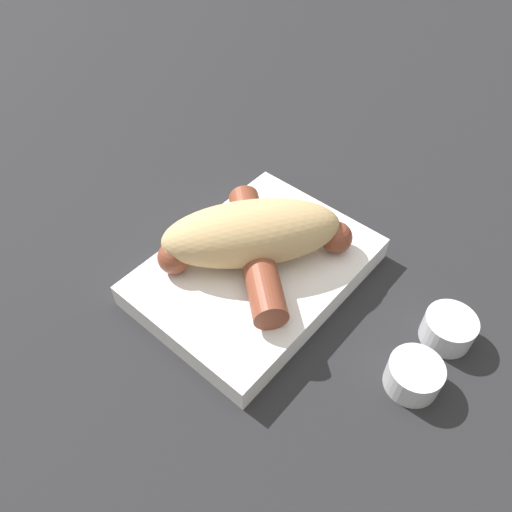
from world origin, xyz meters
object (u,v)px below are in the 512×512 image
object	(u,v)px
food_tray	(256,271)
condiment_cup_near	(412,378)
bread_roll	(252,233)
condiment_cup_far	(448,330)
sausage	(257,247)

from	to	relation	value
food_tray	condiment_cup_near	distance (m)	0.18
food_tray	bread_roll	size ratio (longest dim) A/B	1.28
condiment_cup_far	condiment_cup_near	bearing A→B (deg)	-0.58
condiment_cup_far	bread_roll	bearing A→B (deg)	-73.32
condiment_cup_near	bread_roll	bearing A→B (deg)	-92.41
bread_roll	sausage	distance (m)	0.02
sausage	condiment_cup_far	bearing A→B (deg)	107.71
condiment_cup_near	condiment_cup_far	bearing A→B (deg)	179.42
sausage	condiment_cup_near	distance (m)	0.19
condiment_cup_near	condiment_cup_far	xyz separation A→B (m)	(-0.07, 0.00, 0.00)
food_tray	condiment_cup_near	size ratio (longest dim) A/B	4.81
condiment_cup_near	food_tray	bearing A→B (deg)	-90.58
food_tray	condiment_cup_far	size ratio (longest dim) A/B	4.81
bread_roll	condiment_cup_far	size ratio (longest dim) A/B	3.76
condiment_cup_far	sausage	bearing A→B (deg)	-72.29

